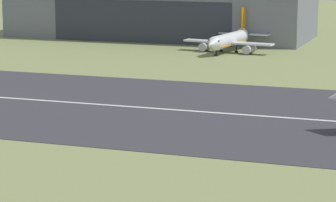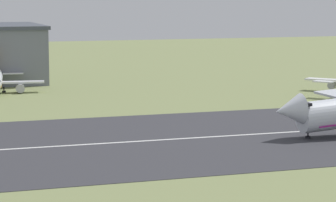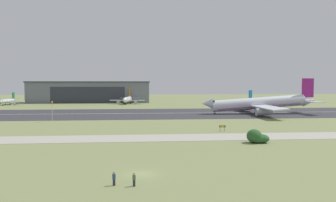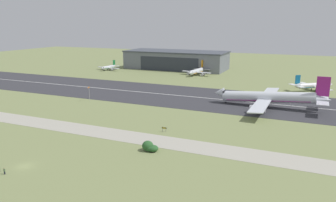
{
  "view_description": "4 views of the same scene",
  "coord_description": "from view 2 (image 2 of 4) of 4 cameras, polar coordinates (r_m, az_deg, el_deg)",
  "views": [
    {
      "loc": [
        40.88,
        -15.95,
        24.39
      ],
      "look_at": [
        15.61,
        55.44,
        9.67
      ],
      "focal_mm": 85.0,
      "sensor_mm": 36.0,
      "label": 1
    },
    {
      "loc": [
        -27.32,
        -18.14,
        22.2
      ],
      "look_at": [
        1.45,
        67.59,
        10.03
      ],
      "focal_mm": 85.0,
      "sensor_mm": 36.0,
      "label": 2
    },
    {
      "loc": [
        -0.24,
        -45.92,
        12.79
      ],
      "look_at": [
        9.71,
        65.89,
        6.92
      ],
      "focal_mm": 35.0,
      "sensor_mm": 36.0,
      "label": 3
    },
    {
      "loc": [
        66.02,
        -57.96,
        36.58
      ],
      "look_at": [
        20.62,
        47.0,
        9.25
      ],
      "focal_mm": 35.0,
      "sensor_mm": 36.0,
      "label": 4
    }
  ],
  "objects": [
    {
      "name": "runway_strip",
      "position": [
        119.2,
        -4.98,
        -3.08
      ],
      "size": [
        375.95,
        50.2,
        0.06
      ],
      "primitive_type": "cube",
      "color": "#333338",
      "rests_on": "ground_plane"
    },
    {
      "name": "runway_centreline",
      "position": [
        119.2,
        -4.98,
        -3.07
      ],
      "size": [
        338.35,
        0.7,
        0.01
      ],
      "primitive_type": "cube",
      "color": "silver",
      "rests_on": "runway_strip"
    }
  ]
}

